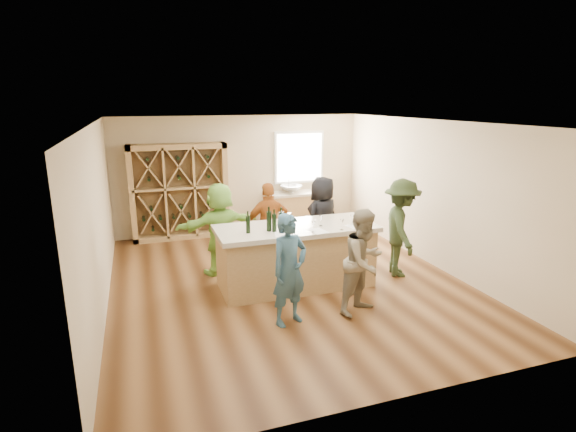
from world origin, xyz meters
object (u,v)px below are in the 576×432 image
object	(u,v)px
sink	(291,189)
wine_bottle_d	(274,223)
person_far_left	(220,229)
wine_bottle_e	(281,221)
tasting_counter_base	(296,258)
wine_rack	(180,192)
person_far_right	(322,219)
person_near_right	(364,262)
person_far_mid	(269,225)
person_near_left	(289,270)
wine_bottle_a	(248,225)
wine_bottle_c	(269,221)
person_server	(401,228)

from	to	relation	value
sink	wine_bottle_d	bearing A→B (deg)	-113.10
person_far_left	wine_bottle_e	bearing A→B (deg)	115.15
tasting_counter_base	person_far_left	world-z (taller)	person_far_left
wine_rack	person_far_right	bearing A→B (deg)	-44.28
wine_bottle_d	person_far_right	xyz separation A→B (m)	(1.37, 1.23, -0.37)
wine_rack	person_far_left	xyz separation A→B (m)	(0.48, -2.48, -0.24)
sink	person_far_left	bearing A→B (deg)	-132.66
person_near_right	person_far_mid	bearing A→B (deg)	83.76
wine_rack	person_far_mid	xyz separation A→B (m)	(1.43, -2.46, -0.27)
sink	person_near_left	bearing A→B (deg)	-109.40
wine_bottle_d	tasting_counter_base	bearing A→B (deg)	23.65
tasting_counter_base	person_far_right	xyz separation A→B (m)	(0.93, 1.04, 0.36)
wine_bottle_e	wine_bottle_a	bearing A→B (deg)	-177.53
wine_bottle_e	wine_bottle_d	bearing A→B (deg)	-149.94
wine_bottle_d	person_far_left	xyz separation A→B (m)	(-0.67, 1.22, -0.37)
wine_rack	person_near_right	xyz separation A→B (m)	(2.23, -4.76, -0.29)
tasting_counter_base	person_far_mid	bearing A→B (deg)	99.15
wine_bottle_a	person_far_right	size ratio (longest dim) A/B	0.17
wine_rack	wine_bottle_d	size ratio (longest dim) A/B	7.50
wine_rack	wine_bottle_e	world-z (taller)	wine_rack
wine_bottle_d	wine_rack	bearing A→B (deg)	107.33
wine_bottle_c	person_server	distance (m)	2.52
wine_bottle_d	person_far_left	world-z (taller)	person_far_left
wine_rack	person_server	size ratio (longest dim) A/B	1.22
person_far_mid	person_far_left	xyz separation A→B (m)	(-0.95, -0.02, 0.03)
wine_bottle_e	person_server	size ratio (longest dim) A/B	0.16
tasting_counter_base	person_server	bearing A→B (deg)	-3.68
sink	wine_bottle_d	size ratio (longest dim) A/B	1.85
person_near_left	person_server	size ratio (longest dim) A/B	0.91
person_server	person_far_right	xyz separation A→B (m)	(-1.06, 1.17, -0.04)
wine_bottle_c	wine_rack	bearing A→B (deg)	106.60
person_server	person_far_mid	bearing A→B (deg)	80.27
person_far_mid	person_far_left	world-z (taller)	person_far_left
wine_bottle_e	person_far_right	world-z (taller)	person_far_right
wine_rack	wine_bottle_c	size ratio (longest dim) A/B	6.72
wine_rack	person_near_left	size ratio (longest dim) A/B	1.34
person_near_right	person_server	world-z (taller)	person_server
person_near_right	tasting_counter_base	bearing A→B (deg)	91.24
wine_bottle_a	person_far_mid	distance (m)	1.42
tasting_counter_base	wine_bottle_d	world-z (taller)	wine_bottle_d
person_server	person_far_left	bearing A→B (deg)	88.37
wine_bottle_a	wine_bottle_e	size ratio (longest dim) A/B	0.96
tasting_counter_base	wine_bottle_c	xyz separation A→B (m)	(-0.51, -0.13, 0.74)
wine_bottle_c	person_near_left	size ratio (longest dim) A/B	0.20
wine_bottle_c	person_server	bearing A→B (deg)	0.06
wine_bottle_a	wine_rack	bearing A→B (deg)	101.37
wine_bottle_e	person_server	world-z (taller)	person_server
wine_bottle_d	wine_bottle_e	size ratio (longest dim) A/B	0.99
wine_bottle_a	person_far_left	distance (m)	1.24
wine_rack	person_near_left	world-z (taller)	wine_rack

